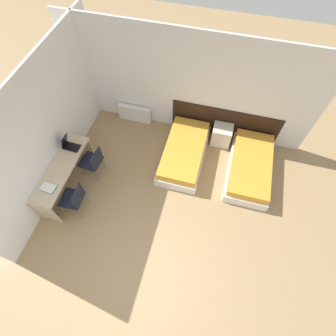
# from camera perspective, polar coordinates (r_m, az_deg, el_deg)

# --- Properties ---
(ground_plane) EXTENTS (20.00, 20.00, 0.00)m
(ground_plane) POSITION_cam_1_polar(r_m,az_deg,el_deg) (5.50, -6.07, -21.36)
(ground_plane) COLOR #9E7F56
(wall_back) EXTENTS (5.85, 0.05, 2.70)m
(wall_back) POSITION_cam_1_polar(r_m,az_deg,el_deg) (6.20, 4.35, 17.31)
(wall_back) COLOR white
(wall_back) RESTS_ON ground_plane
(wall_left) EXTENTS (0.05, 4.80, 2.70)m
(wall_left) POSITION_cam_1_polar(r_m,az_deg,el_deg) (5.84, -24.70, 7.94)
(wall_left) COLOR white
(wall_left) RESTS_ON ground_plane
(headboard_panel) EXTENTS (2.65, 0.03, 0.90)m
(headboard_panel) POSITION_cam_1_polar(r_m,az_deg,el_deg) (6.75, 12.16, 9.53)
(headboard_panel) COLOR black
(headboard_panel) RESTS_ON ground_plane
(bed_near_window) EXTENTS (0.97, 1.88, 0.44)m
(bed_near_window) POSITION_cam_1_polar(r_m,az_deg,el_deg) (6.34, 3.51, 3.34)
(bed_near_window) COLOR silver
(bed_near_window) RESTS_ON ground_plane
(bed_near_door) EXTENTS (0.97, 1.88, 0.44)m
(bed_near_door) POSITION_cam_1_polar(r_m,az_deg,el_deg) (6.40, 17.40, 0.20)
(bed_near_door) COLOR silver
(bed_near_door) RESTS_ON ground_plane
(nightstand) EXTENTS (0.47, 0.41, 0.53)m
(nightstand) POSITION_cam_1_polar(r_m,az_deg,el_deg) (6.73, 11.58, 7.07)
(nightstand) COLOR beige
(nightstand) RESTS_ON ground_plane
(radiator) EXTENTS (0.88, 0.12, 0.47)m
(radiator) POSITION_cam_1_polar(r_m,az_deg,el_deg) (7.18, -7.25, 11.69)
(radiator) COLOR silver
(radiator) RESTS_ON ground_plane
(desk) EXTENTS (0.53, 1.80, 0.74)m
(desk) POSITION_cam_1_polar(r_m,az_deg,el_deg) (6.06, -21.97, -0.79)
(desk) COLOR #C6B28E
(desk) RESTS_ON ground_plane
(chair_near_laptop) EXTENTS (0.49, 0.49, 0.85)m
(chair_near_laptop) POSITION_cam_1_polar(r_m,az_deg,el_deg) (6.11, -16.09, 1.48)
(chair_near_laptop) COLOR black
(chair_near_laptop) RESTS_ON ground_plane
(chair_near_notebook) EXTENTS (0.46, 0.46, 0.85)m
(chair_near_notebook) POSITION_cam_1_polar(r_m,az_deg,el_deg) (5.75, -19.82, -6.22)
(chair_near_notebook) COLOR black
(chair_near_notebook) RESTS_ON ground_plane
(laptop) EXTENTS (0.37, 0.23, 0.36)m
(laptop) POSITION_cam_1_polar(r_m,az_deg,el_deg) (6.11, -20.70, 4.75)
(laptop) COLOR black
(laptop) RESTS_ON desk
(open_notebook) EXTENTS (0.34, 0.24, 0.02)m
(open_notebook) POSITION_cam_1_polar(r_m,az_deg,el_deg) (5.75, -24.64, -3.88)
(open_notebook) COLOR #1E4793
(open_notebook) RESTS_ON desk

